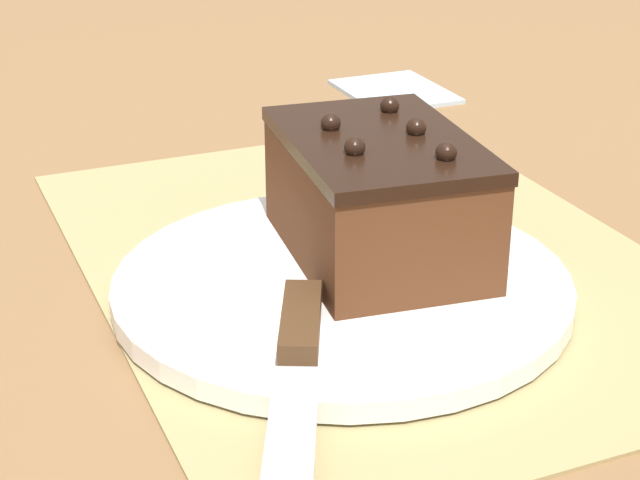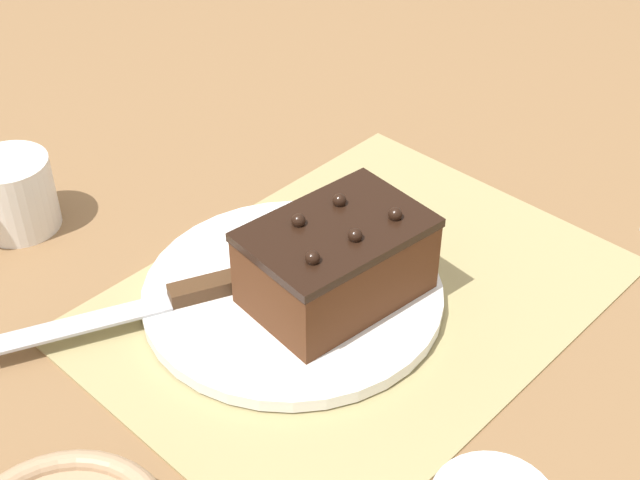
% 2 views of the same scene
% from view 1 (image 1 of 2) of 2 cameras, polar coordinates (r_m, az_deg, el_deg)
% --- Properties ---
extents(ground_plane, '(3.00, 3.00, 0.00)m').
position_cam_1_polar(ground_plane, '(0.67, 2.71, -1.21)').
color(ground_plane, olive).
extents(placemat_woven, '(0.46, 0.34, 0.00)m').
position_cam_1_polar(placemat_woven, '(0.67, 2.72, -1.06)').
color(placemat_woven, tan).
rests_on(placemat_woven, ground_plane).
extents(cake_plate, '(0.27, 0.27, 0.01)m').
position_cam_1_polar(cake_plate, '(0.62, 1.18, -2.46)').
color(cake_plate, white).
rests_on(cake_plate, placemat_woven).
extents(chocolate_cake, '(0.16, 0.12, 0.08)m').
position_cam_1_polar(chocolate_cake, '(0.63, 3.12, 2.37)').
color(chocolate_cake, '#512D19').
rests_on(chocolate_cake, cake_plate).
extents(serving_knife, '(0.21, 0.11, 0.01)m').
position_cam_1_polar(serving_knife, '(0.52, -1.23, -6.65)').
color(serving_knife, '#472D19').
rests_on(serving_knife, cake_plate).
extents(folded_napkin, '(0.11, 0.09, 0.01)m').
position_cam_1_polar(folded_napkin, '(1.02, 4.00, 8.02)').
color(folded_napkin, silver).
rests_on(folded_napkin, ground_plane).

